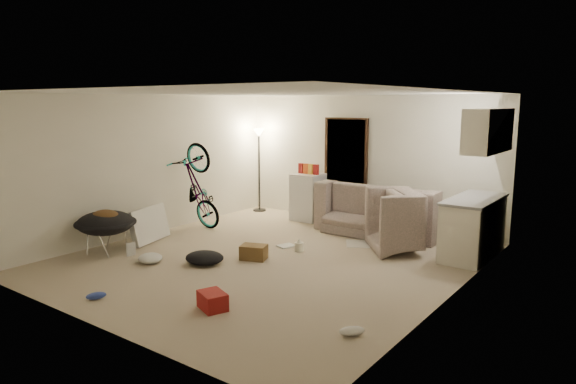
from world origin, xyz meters
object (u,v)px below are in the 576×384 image
Objects in this scene: tv_box at (149,225)px; armchair at (416,228)px; drink_case_b at (213,301)px; kitchen_counter at (473,228)px; saucer_chair at (106,228)px; floor_lamp at (259,152)px; drink_case_a at (254,252)px; sofa at (380,215)px; juicer at (299,246)px; bicycle at (198,206)px; mini_fridge at (308,197)px.

armchair is at bearing 14.59° from tv_box.
tv_box is at bearing 175.72° from drink_case_b.
kitchen_counter is 1.35× the size of armchair.
armchair is 1.17× the size of saucer_chair.
kitchen_counter is at bearing -7.66° from floor_lamp.
saucer_chair is 2.40m from drink_case_a.
armchair is at bearing 145.30° from sofa.
kitchen_counter reaches higher than drink_case_a.
armchair reaches higher than saucer_chair.
drink_case_a is (-2.63, -2.16, -0.33)m from kitchen_counter.
sofa is at bearing 112.69° from drink_case_b.
saucer_chair is at bearing -169.86° from drink_case_b.
kitchen_counter is 2.73m from juicer.
armchair reaches higher than juicer.
saucer_chair is at bearing -88.55° from floor_lamp.
drink_case_b is (2.96, -1.48, -0.20)m from tv_box.
floor_lamp is at bearing 37.57° from armchair.
kitchen_counter is 5.76m from saucer_chair.
armchair is 2.66m from drink_case_a.
mini_fridge reaches higher than bicycle.
mini_fridge is at bearing -3.87° from sofa.
floor_lamp is at bearing 173.36° from mini_fridge.
sofa reaches higher than drink_case_a.
sofa is (-1.80, 0.45, -0.10)m from kitchen_counter.
sofa is at bearing 29.16° from tv_box.
bicycle reaches higher than juicer.
juicer is (0.32, 0.75, -0.02)m from drink_case_a.
juicer is (2.42, -0.13, -0.35)m from bicycle.
floor_lamp is at bearing 106.89° from drink_case_a.
juicer is at bearing -39.32° from floor_lamp.
floor_lamp reaches higher than drink_case_b.
sofa is at bearing 51.94° from saucer_chair.
armchair is at bearing -74.02° from bicycle.
sofa is 1.38× the size of bicycle.
armchair is 4.03m from bicycle.
mini_fridge is 4.44× the size of juicer.
sofa is 4.38m from drink_case_b.
drink_case_a is at bearing -140.55° from kitchen_counter.
tv_box is 2.64m from juicer.
floor_lamp is 2.00× the size of tv_box.
sofa is 2.54× the size of tv_box.
armchair is 4.48m from tv_box.
bicycle reaches higher than armchair.
kitchen_counter is at bearing -11.43° from mini_fridge.
tv_box reaches higher than drink_case_b.
armchair is at bearing 39.93° from juicer.
floor_lamp reaches higher than kitchen_counter.
kitchen_counter is 4.90m from bicycle.
armchair reaches higher than sofa.
saucer_chair is 4.45× the size of juicer.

